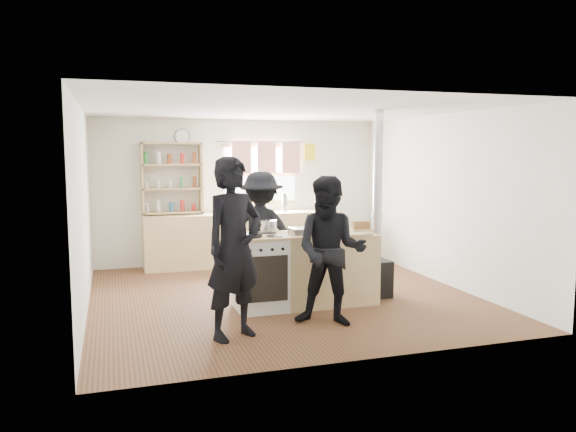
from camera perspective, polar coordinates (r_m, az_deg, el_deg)
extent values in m
cube|color=brown|center=(7.72, -0.62, -8.11)|extent=(5.00, 5.00, 0.01)
cube|color=#D8BB82|center=(9.73, -4.44, -2.32)|extent=(3.40, 0.55, 0.90)
cube|color=tan|center=(9.58, -11.63, 0.36)|extent=(1.00, 0.28, 0.03)
cube|color=tan|center=(9.55, -11.69, 2.74)|extent=(1.00, 0.28, 0.03)
cube|color=tan|center=(9.53, -11.74, 5.14)|extent=(1.00, 0.28, 0.03)
cube|color=tan|center=(9.53, -11.79, 7.24)|extent=(1.00, 0.28, 0.03)
cube|color=tan|center=(9.50, -14.59, 3.64)|extent=(0.04, 0.28, 1.20)
cube|color=tan|center=(9.60, -8.85, 3.81)|extent=(0.04, 0.28, 1.20)
cylinder|color=silver|center=(9.84, -0.35, 1.33)|extent=(0.10, 0.10, 0.30)
cube|color=white|center=(6.97, -2.86, -5.86)|extent=(0.60, 0.60, 0.90)
cube|color=tan|center=(7.25, 4.07, -5.39)|extent=(1.20, 0.60, 0.90)
cube|color=tan|center=(7.02, 0.68, -1.92)|extent=(1.84, 0.64, 0.03)
cylinder|color=black|center=(6.74, -3.94, -1.95)|extent=(0.40, 0.40, 0.05)
cylinder|color=#2C5C1F|center=(6.73, -3.94, -1.82)|extent=(0.28, 0.28, 0.02)
cube|color=silver|center=(6.98, 1.68, -1.53)|extent=(0.35, 0.29, 0.08)
cube|color=brown|center=(6.97, 1.68, -1.34)|extent=(0.30, 0.24, 0.02)
cylinder|color=silver|center=(7.12, -1.98, -1.11)|extent=(0.20, 0.20, 0.14)
cylinder|color=silver|center=(7.11, -1.98, -0.50)|extent=(0.21, 0.21, 0.01)
sphere|color=black|center=(7.11, -1.98, -0.39)|extent=(0.03, 0.03, 0.03)
cylinder|color=#B4B4B6|center=(7.25, 4.08, -0.81)|extent=(0.28, 0.28, 0.18)
cylinder|color=#B4B4B6|center=(7.24, 4.08, -0.06)|extent=(0.29, 0.29, 0.01)
sphere|color=black|center=(7.24, 4.08, 0.05)|extent=(0.03, 0.03, 0.03)
cube|color=tan|center=(7.36, 7.39, -1.38)|extent=(0.30, 0.22, 0.02)
cube|color=olive|center=(7.35, 7.40, -0.92)|extent=(0.23, 0.13, 0.10)
cube|color=black|center=(7.70, 8.93, -6.28)|extent=(0.35, 0.35, 0.50)
cylinder|color=#ADADB2|center=(7.53, 9.10, 3.04)|extent=(0.12, 0.12, 2.00)
imported|color=black|center=(5.85, -5.50, -3.31)|extent=(0.82, 0.72, 1.90)
imported|color=black|center=(6.30, 4.34, -3.60)|extent=(1.02, 0.96, 1.68)
imported|color=black|center=(7.79, -2.76, -1.65)|extent=(1.24, 1.00, 1.68)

